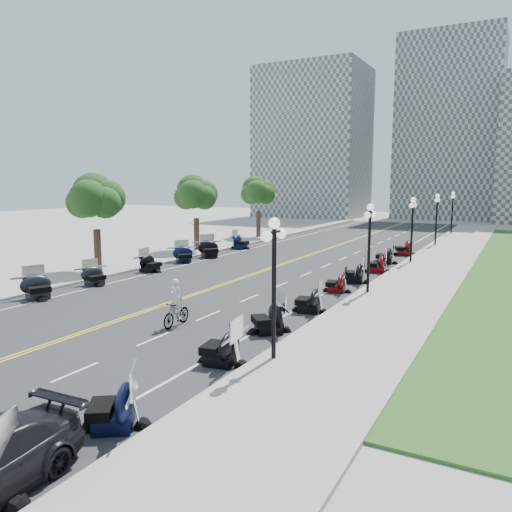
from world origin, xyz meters
The scene contains 52 objects.
ground centered at (0.00, 0.00, 0.00)m, with size 160.00×160.00×0.00m, color gray.
road centered at (0.00, 10.00, 0.00)m, with size 16.00×90.00×0.01m, color #333335.
centerline_yellow_a centered at (-0.12, 10.00, 0.01)m, with size 0.12×90.00×0.00m, color yellow.
centerline_yellow_b centered at (0.12, 10.00, 0.01)m, with size 0.12×90.00×0.00m, color yellow.
edge_line_north centered at (6.40, 10.00, 0.01)m, with size 0.12×90.00×0.00m, color white.
edge_line_south centered at (-6.40, 10.00, 0.01)m, with size 0.12×90.00×0.00m, color white.
lane_dash_3 centered at (3.20, -12.00, 0.01)m, with size 0.12×2.00×0.00m, color white.
lane_dash_4 centered at (3.20, -8.00, 0.01)m, with size 0.12×2.00×0.00m, color white.
lane_dash_5 centered at (3.20, -4.00, 0.01)m, with size 0.12×2.00×0.00m, color white.
lane_dash_6 centered at (3.20, 0.00, 0.01)m, with size 0.12×2.00×0.00m, color white.
lane_dash_7 centered at (3.20, 4.00, 0.01)m, with size 0.12×2.00×0.00m, color white.
lane_dash_8 centered at (3.20, 8.00, 0.01)m, with size 0.12×2.00×0.00m, color white.
lane_dash_9 centered at (3.20, 12.00, 0.01)m, with size 0.12×2.00×0.00m, color white.
lane_dash_10 centered at (3.20, 16.00, 0.01)m, with size 0.12×2.00×0.00m, color white.
lane_dash_11 centered at (3.20, 20.00, 0.01)m, with size 0.12×2.00×0.00m, color white.
lane_dash_12 centered at (3.20, 24.00, 0.01)m, with size 0.12×2.00×0.00m, color white.
lane_dash_13 centered at (3.20, 28.00, 0.01)m, with size 0.12×2.00×0.00m, color white.
lane_dash_14 centered at (3.20, 32.00, 0.01)m, with size 0.12×2.00×0.00m, color white.
lane_dash_15 centered at (3.20, 36.00, 0.01)m, with size 0.12×2.00×0.00m, color white.
lane_dash_16 centered at (3.20, 40.00, 0.01)m, with size 0.12×2.00×0.00m, color white.
lane_dash_17 centered at (3.20, 44.00, 0.01)m, with size 0.12×2.00×0.00m, color white.
lane_dash_18 centered at (3.20, 48.00, 0.01)m, with size 0.12×2.00×0.00m, color white.
lane_dash_19 centered at (3.20, 52.00, 0.01)m, with size 0.12×2.00×0.00m, color white.
sidewalk_north centered at (10.50, 10.00, 0.07)m, with size 5.00×90.00×0.15m, color #9E9991.
sidewalk_south centered at (-10.50, 10.00, 0.07)m, with size 5.00×90.00×0.15m, color #9E9991.
distant_block_a centered at (-18.00, 62.00, 13.00)m, with size 18.00×14.00×26.00m, color gray.
distant_block_b centered at (4.00, 68.00, 15.00)m, with size 16.00×12.00×30.00m, color gray.
street_lamp_1 centered at (8.60, -8.00, 2.60)m, with size 0.50×1.20×4.90m, color black, non-canonical shape.
street_lamp_2 centered at (8.60, 4.00, 2.60)m, with size 0.50×1.20×4.90m, color black, non-canonical shape.
street_lamp_3 centered at (8.60, 16.00, 2.60)m, with size 0.50×1.20×4.90m, color black, non-canonical shape.
street_lamp_4 centered at (8.60, 28.00, 2.60)m, with size 0.50×1.20×4.90m, color black, non-canonical shape.
street_lamp_5 centered at (8.60, 40.00, 2.60)m, with size 0.50×1.20×4.90m, color black, non-canonical shape.
tree_2 centered at (-10.00, 2.00, 4.75)m, with size 4.80×4.80×9.20m, color #235619, non-canonical shape.
tree_3 centered at (-10.00, 14.00, 4.75)m, with size 4.80×4.80×9.20m, color #235619, non-canonical shape.
tree_4 centered at (-10.00, 26.00, 4.75)m, with size 4.80×4.80×9.20m, color #235619, non-canonical shape.
motorcycle_n_2 centered at (7.09, -14.25, 0.67)m, with size 1.93×1.93×1.35m, color black, non-canonical shape.
motorcycle_n_3 centered at (7.10, -9.07, 0.69)m, with size 1.98×1.98×1.39m, color black, non-canonical shape.
motorcycle_n_4 centered at (6.91, -5.06, 0.70)m, with size 2.01×2.01×1.41m, color black, non-canonical shape.
motorcycle_n_5 centered at (7.15, -1.13, 0.67)m, with size 1.91×1.91×1.34m, color black, non-canonical shape.
motorcycle_n_6 centered at (6.85, 3.73, 0.62)m, with size 1.76×1.76×1.23m, color #590A0C, non-canonical shape.
motorcycle_n_7 centered at (6.96, 6.81, 0.71)m, with size 2.02×2.02×1.41m, color black, non-canonical shape.
motorcycle_n_8 centered at (7.27, 11.07, 0.69)m, with size 1.97×1.97×1.38m, color #590A0C, non-canonical shape.
motorcycle_n_9 centered at (6.84, 15.05, 0.71)m, with size 2.04×2.04×1.43m, color black, non-canonical shape.
motorcycle_n_10 centered at (7.21, 20.13, 0.75)m, with size 2.13×2.13×1.49m, color #590A0C, non-canonical shape.
motorcycle_s_4 centered at (-6.80, -5.52, 0.72)m, with size 2.07×2.07×1.45m, color black, non-canonical shape.
motorcycle_s_5 centered at (-6.81, -1.45, 0.64)m, with size 1.83×1.83×1.28m, color black, non-canonical shape.
motorcycle_s_6 centered at (-6.77, 3.71, 0.68)m, with size 1.94×1.94×1.36m, color black, non-canonical shape.
motorcycle_s_7 centered at (-7.15, 8.10, 0.70)m, with size 2.00×2.00×1.40m, color black, non-canonical shape.
motorcycle_s_8 centered at (-6.82, 11.24, 0.78)m, with size 2.22×2.22×1.55m, color black, non-canonical shape.
motorcycle_s_9 centered at (-7.19, 17.10, 0.73)m, with size 2.09×2.09×1.46m, color black, non-canonical shape.
bicycle centered at (2.91, -6.09, 0.57)m, with size 0.53×1.89×1.13m, color #A51414.
cyclist_rider centered at (2.91, -6.09, 2.03)m, with size 0.65×0.43×1.79m, color white.
Camera 1 is at (16.01, -23.15, 6.32)m, focal length 35.00 mm.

